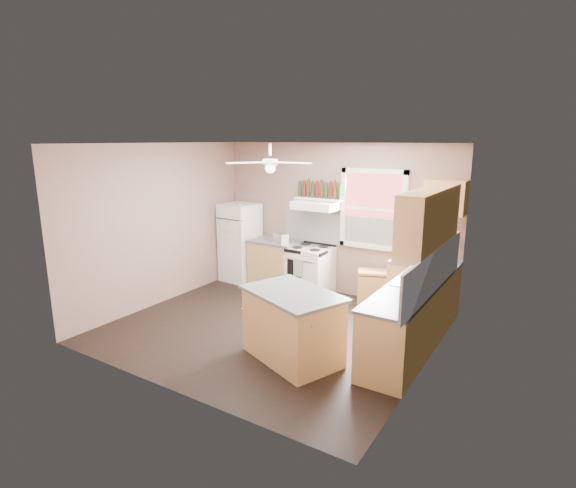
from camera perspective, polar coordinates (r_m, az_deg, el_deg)
The scene contains 32 objects.
floor at distance 6.83m, azimuth -2.09°, elevation -10.66°, with size 4.50×4.50×0.00m, color black.
ceiling at distance 6.24m, azimuth -2.30°, elevation 12.64°, with size 4.50×4.50×0.00m, color white.
wall_back at distance 8.12m, azimuth 5.89°, elevation 3.13°, with size 4.50×0.05×2.70m, color #7E6155.
wall_right at distance 5.49m, azimuth 17.87°, elevation -2.35°, with size 0.05×4.00×2.70m, color #7E6155.
wall_left at distance 7.89m, azimuth -15.99°, elevation 2.38°, with size 0.05×4.00×2.70m, color #7E6155.
backsplash_back at distance 7.93m, azimuth 8.65°, elevation 1.52°, with size 2.90×0.03×0.55m, color white.
backsplash_right at distance 5.82m, azimuth 18.12°, elevation -3.27°, with size 0.03×2.60×0.55m, color white.
window_view at distance 7.74m, azimuth 10.79°, elevation 4.35°, with size 1.00×0.02×1.20m, color maroon.
window_frame at distance 7.72m, azimuth 10.71°, elevation 4.32°, with size 1.16×0.07×1.36m, color white.
refrigerator at distance 8.91m, azimuth -6.09°, elevation 0.20°, with size 0.65×0.63×1.54m, color white.
base_cabinet_left at distance 8.57m, azimuth -1.59°, elevation -2.59°, with size 0.90×0.60×0.86m, color tan.
counter_left at distance 8.46m, azimuth -1.61°, elevation 0.35°, with size 0.92×0.62×0.04m, color #525255.
toaster at distance 8.22m, azimuth -0.93°, elevation 0.76°, with size 0.28×0.16×0.18m, color silver.
stove at distance 8.18m, azimuth 2.82°, elevation -3.37°, with size 0.73×0.64×0.86m, color white.
range_hood at distance 7.94m, azimuth 3.56°, elevation 4.92°, with size 0.78×0.50×0.14m, color white.
bottle_shelf at distance 8.03m, azimuth 3.99°, elevation 5.72°, with size 0.90×0.26×0.03m, color white.
cart at distance 7.79m, azimuth 10.82°, elevation -5.70°, with size 0.54×0.36×0.54m, color tan.
base_cabinet_corner at distance 7.45m, azimuth 16.78°, elevation -5.61°, with size 1.00×0.60×0.86m, color tan.
base_cabinet_right at distance 6.14m, azimuth 15.01°, elevation -9.60°, with size 0.60×2.20×0.86m, color tan.
counter_corner at distance 7.32m, azimuth 17.02°, elevation -2.27°, with size 1.02×0.62×0.04m, color #525255.
counter_right at distance 5.98m, azimuth 15.17°, elevation -5.60°, with size 0.62×2.22×0.04m, color #525255.
sink at distance 6.16m, azimuth 15.74°, elevation -4.94°, with size 0.55×0.45×0.03m, color silver.
faucet at distance 6.10m, azimuth 17.22°, elevation -4.48°, with size 0.03×0.03×0.14m, color silver.
upper_cabinet_right at distance 5.92m, azimuth 17.56°, elevation 3.05°, with size 0.33×1.80×0.76m, color tan.
upper_cabinet_corner at distance 7.21m, azimuth 19.37°, elevation 5.60°, with size 0.60×0.33×0.52m, color tan.
paper_towel at distance 7.32m, azimuth 19.95°, elevation 0.49°, with size 0.12×0.12×0.26m, color white.
island at distance 5.80m, azimuth 0.59°, elevation -10.49°, with size 1.20×0.76×0.86m, color tan.
island_top at distance 5.63m, azimuth 0.60°, elevation -6.30°, with size 1.28×0.83×0.04m, color #525255.
ceiling_fan_hub at distance 6.25m, azimuth -2.28°, elevation 10.34°, with size 0.20×0.20×0.08m, color white.
soap_bottle at distance 5.92m, azimuth 17.11°, elevation -4.40°, with size 0.10×0.10×0.26m, color silver.
red_caddy at distance 6.77m, azimuth 18.32°, elevation -3.00°, with size 0.18×0.12×0.10m, color #AB2B0E.
wine_bottles at distance 8.01m, azimuth 4.01°, elevation 6.85°, with size 0.86×0.06×0.31m.
Camera 1 is at (3.53, -5.15, 2.76)m, focal length 28.00 mm.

